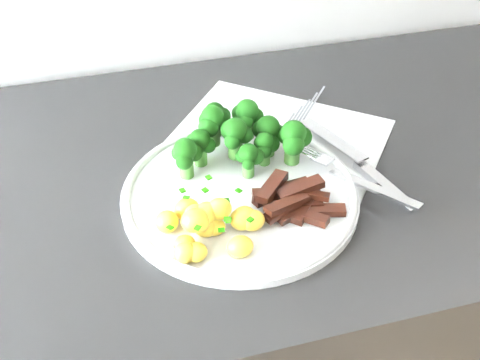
{
  "coord_description": "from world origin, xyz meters",
  "views": [
    {
      "loc": [
        -0.33,
        1.08,
        1.36
      ],
      "look_at": [
        -0.18,
        1.63,
        0.89
      ],
      "focal_mm": 45.38,
      "sensor_mm": 36.0,
      "label": 1
    }
  ],
  "objects_px": {
    "recipe_paper": "(280,135)",
    "plate": "(240,194)",
    "beef_strips": "(293,200)",
    "potatoes": "(210,224)",
    "broccoli": "(239,134)",
    "fork": "(356,178)",
    "counter": "(264,353)",
    "knife": "(369,172)"
  },
  "relations": [
    {
      "from": "counter",
      "to": "potatoes",
      "type": "height_order",
      "value": "potatoes"
    },
    {
      "from": "beef_strips",
      "to": "broccoli",
      "type": "bearing_deg",
      "value": 108.1
    },
    {
      "from": "recipe_paper",
      "to": "fork",
      "type": "xyz_separation_m",
      "value": [
        0.05,
        -0.13,
        0.02
      ]
    },
    {
      "from": "plate",
      "to": "knife",
      "type": "xyz_separation_m",
      "value": [
        0.17,
        -0.0,
        0.0
      ]
    },
    {
      "from": "counter",
      "to": "plate",
      "type": "bearing_deg",
      "value": -136.13
    },
    {
      "from": "recipe_paper",
      "to": "broccoli",
      "type": "bearing_deg",
      "value": -147.94
    },
    {
      "from": "counter",
      "to": "broccoli",
      "type": "relative_size",
      "value": 12.87
    },
    {
      "from": "counter",
      "to": "potatoes",
      "type": "xyz_separation_m",
      "value": [
        -0.11,
        -0.12,
        0.46
      ]
    },
    {
      "from": "potatoes",
      "to": "beef_strips",
      "type": "relative_size",
      "value": 1.17
    },
    {
      "from": "broccoli",
      "to": "beef_strips",
      "type": "bearing_deg",
      "value": -71.9
    },
    {
      "from": "potatoes",
      "to": "fork",
      "type": "relative_size",
      "value": 0.73
    },
    {
      "from": "recipe_paper",
      "to": "broccoli",
      "type": "relative_size",
      "value": 1.93
    },
    {
      "from": "plate",
      "to": "potatoes",
      "type": "relative_size",
      "value": 2.38
    },
    {
      "from": "plate",
      "to": "potatoes",
      "type": "distance_m",
      "value": 0.08
    },
    {
      "from": "plate",
      "to": "knife",
      "type": "relative_size",
      "value": 1.37
    },
    {
      "from": "recipe_paper",
      "to": "beef_strips",
      "type": "xyz_separation_m",
      "value": [
        -0.04,
        -0.15,
        0.02
      ]
    },
    {
      "from": "beef_strips",
      "to": "fork",
      "type": "height_order",
      "value": "beef_strips"
    },
    {
      "from": "beef_strips",
      "to": "knife",
      "type": "bearing_deg",
      "value": 17.57
    },
    {
      "from": "beef_strips",
      "to": "recipe_paper",
      "type": "bearing_deg",
      "value": 76.8
    },
    {
      "from": "potatoes",
      "to": "fork",
      "type": "distance_m",
      "value": 0.2
    },
    {
      "from": "recipe_paper",
      "to": "potatoes",
      "type": "distance_m",
      "value": 0.23
    },
    {
      "from": "counter",
      "to": "beef_strips",
      "type": "bearing_deg",
      "value": -94.23
    },
    {
      "from": "counter",
      "to": "broccoli",
      "type": "bearing_deg",
      "value": 166.68
    },
    {
      "from": "recipe_paper",
      "to": "fork",
      "type": "height_order",
      "value": "fork"
    },
    {
      "from": "recipe_paper",
      "to": "knife",
      "type": "distance_m",
      "value": 0.14
    },
    {
      "from": "plate",
      "to": "potatoes",
      "type": "height_order",
      "value": "potatoes"
    },
    {
      "from": "potatoes",
      "to": "knife",
      "type": "bearing_deg",
      "value": 14.33
    },
    {
      "from": "beef_strips",
      "to": "potatoes",
      "type": "bearing_deg",
      "value": -169.42
    },
    {
      "from": "plate",
      "to": "broccoli",
      "type": "height_order",
      "value": "broccoli"
    },
    {
      "from": "knife",
      "to": "beef_strips",
      "type": "bearing_deg",
      "value": -162.43
    },
    {
      "from": "recipe_paper",
      "to": "broccoli",
      "type": "height_order",
      "value": "broccoli"
    },
    {
      "from": "fork",
      "to": "beef_strips",
      "type": "bearing_deg",
      "value": -167.5
    },
    {
      "from": "recipe_paper",
      "to": "plate",
      "type": "distance_m",
      "value": 0.14
    },
    {
      "from": "potatoes",
      "to": "beef_strips",
      "type": "xyz_separation_m",
      "value": [
        0.1,
        0.02,
        -0.01
      ]
    },
    {
      "from": "recipe_paper",
      "to": "potatoes",
      "type": "bearing_deg",
      "value": -128.94
    },
    {
      "from": "beef_strips",
      "to": "plate",
      "type": "bearing_deg",
      "value": 142.24
    },
    {
      "from": "recipe_paper",
      "to": "knife",
      "type": "height_order",
      "value": "knife"
    },
    {
      "from": "broccoli",
      "to": "recipe_paper",
      "type": "bearing_deg",
      "value": 32.06
    },
    {
      "from": "broccoli",
      "to": "beef_strips",
      "type": "distance_m",
      "value": 0.12
    },
    {
      "from": "broccoli",
      "to": "fork",
      "type": "xyz_separation_m",
      "value": [
        0.13,
        -0.09,
        -0.03
      ]
    },
    {
      "from": "counter",
      "to": "fork",
      "type": "height_order",
      "value": "fork"
    },
    {
      "from": "beef_strips",
      "to": "knife",
      "type": "relative_size",
      "value": 0.49
    }
  ]
}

